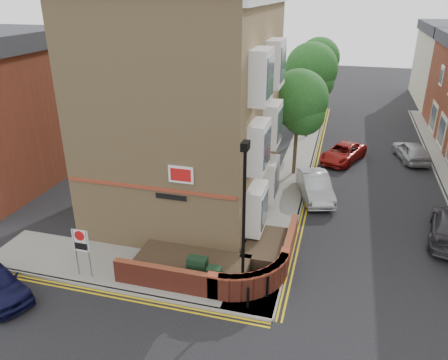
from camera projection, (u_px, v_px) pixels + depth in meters
ground at (194, 307)px, 16.73m from camera, size 120.00×120.00×0.00m
pavement_corner at (129, 269)px, 18.88m from camera, size 13.00×3.00×0.12m
pavement_main at (297, 163)px, 30.31m from camera, size 2.00×32.00×0.12m
kerb_side at (112, 290)px, 17.56m from camera, size 13.00×0.15×0.12m
kerb_main_near at (312, 164)px, 30.07m from camera, size 0.15×32.00×0.12m
kerb_main_far at (446, 196)px, 25.46m from camera, size 0.15×40.00×0.12m
yellow_lines_side at (109, 295)px, 17.36m from camera, size 13.00×0.28×0.01m
yellow_lines_main at (315, 165)px, 30.03m from camera, size 0.28×32.00×0.01m
corner_building at (190, 96)px, 21.96m from camera, size 8.95×10.40×13.60m
garden_wall at (213, 270)px, 18.93m from camera, size 6.80×6.00×1.20m
lamppost at (244, 221)px, 16.04m from camera, size 0.25×0.50×6.30m
utility_cabinet_large at (197, 270)px, 17.66m from camera, size 0.80×0.45×1.20m
utility_cabinet_small at (214, 279)px, 17.22m from camera, size 0.55×0.40×1.10m
bollard_near at (248, 297)px, 16.36m from camera, size 0.11×0.11×0.90m
bollard_far at (268, 287)px, 16.92m from camera, size 0.11×0.11×0.90m
zone_sign at (81, 244)px, 17.73m from camera, size 0.72×0.07×2.20m
far_terrace_cream at (447, 63)px, 45.02m from camera, size 5.40×12.40×8.00m
tree_near at (298, 104)px, 26.72m from camera, size 3.64×3.65×6.70m
tree_mid at (311, 73)px, 33.57m from camera, size 4.03×4.03×7.42m
tree_far at (319, 61)px, 40.73m from camera, size 3.81×3.81×7.00m
traffic_light_assembly at (317, 96)px, 37.05m from camera, size 0.20×0.16×4.20m
silver_car_near at (315, 186)px, 25.15m from camera, size 2.70×4.60×1.43m
red_car_main at (343, 153)px, 30.55m from camera, size 3.53×4.83×1.22m
silver_car_far at (411, 151)px, 30.66m from camera, size 2.51×4.31×1.38m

